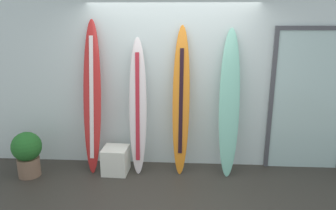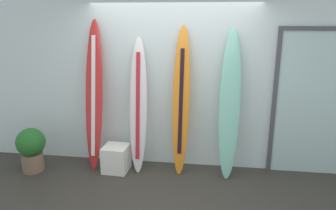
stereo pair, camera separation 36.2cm
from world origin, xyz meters
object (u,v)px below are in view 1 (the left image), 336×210
glass_door (309,98)px  potted_plant (27,152)px  surfboard_ivory (138,107)px  surfboard_sunset (181,101)px  surfboard_crimson (92,98)px  display_block_left (116,160)px  surfboard_seafoam (229,105)px

glass_door → potted_plant: 4.27m
surfboard_ivory → potted_plant: 1.76m
surfboard_sunset → potted_plant: 2.39m
surfboard_crimson → glass_door: surfboard_crimson is taller
surfboard_sunset → display_block_left: 1.34m
glass_door → surfboard_seafoam: bearing=-169.5°
surfboard_ivory → glass_door: bearing=5.2°
surfboard_sunset → surfboard_crimson: bearing=-178.7°
glass_door → potted_plant: glass_door is taller
surfboard_crimson → surfboard_ivory: 0.69m
surfboard_seafoam → display_block_left: (-1.68, -0.14, -0.87)m
surfboard_ivory → display_block_left: bearing=-159.0°
glass_door → surfboard_sunset: bearing=-173.9°
surfboard_crimson → surfboard_seafoam: bearing=0.3°
potted_plant → surfboard_ivory: bearing=10.9°
surfboard_sunset → potted_plant: bearing=-171.5°
surfboard_seafoam → display_block_left: bearing=-175.4°
surfboard_seafoam → glass_door: 1.23m
surfboard_sunset → glass_door: (1.92, 0.20, 0.03)m
surfboard_ivory → glass_door: size_ratio=0.93×
display_block_left → surfboard_sunset: bearing=9.1°
display_block_left → glass_door: (2.90, 0.36, 0.92)m
display_block_left → surfboard_seafoam: bearing=4.6°
display_block_left → potted_plant: bearing=-172.0°
surfboard_sunset → potted_plant: (-2.25, -0.34, -0.72)m
surfboard_sunset → potted_plant: size_ratio=3.21×
surfboard_ivory → surfboard_seafoam: surfboard_seafoam is taller
surfboard_sunset → surfboard_ivory: bearing=-177.6°
surfboard_crimson → glass_door: bearing=4.1°
surfboard_seafoam → potted_plant: (-2.95, -0.32, -0.68)m
surfboard_seafoam → display_block_left: surfboard_seafoam is taller
potted_plant → surfboard_crimson: bearing=18.2°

